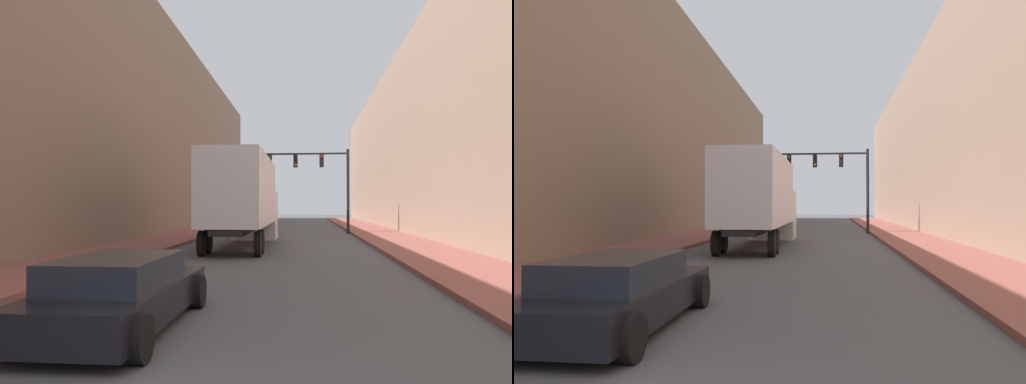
{
  "view_description": "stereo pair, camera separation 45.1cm",
  "coord_description": "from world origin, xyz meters",
  "views": [
    {
      "loc": [
        1.42,
        -3.01,
        2.01
      ],
      "look_at": [
        -0.45,
        15.98,
        2.5
      ],
      "focal_mm": 35.0,
      "sensor_mm": 36.0,
      "label": 1
    },
    {
      "loc": [
        1.87,
        -2.96,
        2.01
      ],
      "look_at": [
        -0.45,
        15.98,
        2.5
      ],
      "focal_mm": 35.0,
      "sensor_mm": 36.0,
      "label": 2
    }
  ],
  "objects": [
    {
      "name": "building_left",
      "position": [
        -11.07,
        30.0,
        7.63
      ],
      "size": [
        6.0,
        80.0,
        15.27
      ],
      "color": "#846B56",
      "rests_on": "ground"
    },
    {
      "name": "building_right",
      "position": [
        11.07,
        30.0,
        6.53
      ],
      "size": [
        6.0,
        80.0,
        13.07
      ],
      "color": "#997A66",
      "rests_on": "ground"
    },
    {
      "name": "sedan_car",
      "position": [
        -1.55,
        4.86,
        0.58
      ],
      "size": [
        1.99,
        4.76,
        1.19
      ],
      "color": "black",
      "rests_on": "ground"
    },
    {
      "name": "traffic_signal_gantry",
      "position": [
        2.33,
        32.33,
        4.3
      ],
      "size": [
        7.43,
        0.35,
        5.93
      ],
      "color": "black",
      "rests_on": "ground"
    },
    {
      "name": "sidewalk_left",
      "position": [
        -6.32,
        30.0,
        0.07
      ],
      "size": [
        3.49,
        80.0,
        0.15
      ],
      "color": "brown",
      "rests_on": "ground"
    },
    {
      "name": "sidewalk_right",
      "position": [
        6.32,
        30.0,
        0.07
      ],
      "size": [
        3.49,
        80.0,
        0.15
      ],
      "color": "brown",
      "rests_on": "ground"
    },
    {
      "name": "semi_truck",
      "position": [
        -1.49,
        21.14,
        2.34
      ],
      "size": [
        2.5,
        12.66,
        4.22
      ],
      "color": "silver",
      "rests_on": "ground"
    }
  ]
}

